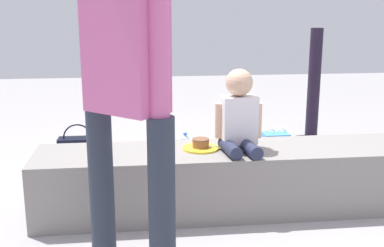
{
  "coord_description": "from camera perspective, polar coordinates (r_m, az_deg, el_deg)",
  "views": [
    {
      "loc": [
        -0.62,
        -2.71,
        1.21
      ],
      "look_at": [
        -0.34,
        -0.35,
        0.64
      ],
      "focal_mm": 44.64,
      "sensor_mm": 36.0,
      "label": 1
    }
  ],
  "objects": [
    {
      "name": "ground_plane",
      "position": [
        3.03,
        5.6,
        -10.0
      ],
      "size": [
        12.0,
        12.0,
        0.0
      ],
      "primitive_type": "plane",
      "color": "#9A9697"
    },
    {
      "name": "concrete_ledge",
      "position": [
        2.96,
        5.69,
        -6.58
      ],
      "size": [
        2.45,
        0.49,
        0.39
      ],
      "primitive_type": "cube",
      "color": "gray",
      "rests_on": "ground_plane"
    },
    {
      "name": "child_seated",
      "position": [
        2.82,
        5.62,
        1.01
      ],
      "size": [
        0.28,
        0.32,
        0.48
      ],
      "color": "#272C47",
      "rests_on": "concrete_ledge"
    },
    {
      "name": "adult_standing",
      "position": [
        2.03,
        -7.89,
        6.98
      ],
      "size": [
        0.39,
        0.37,
        1.63
      ],
      "color": "#272E3C",
      "rests_on": "ground_plane"
    },
    {
      "name": "cake_plate",
      "position": [
        2.87,
        1.05,
        -2.66
      ],
      "size": [
        0.22,
        0.22,
        0.07
      ],
      "color": "yellow",
      "rests_on": "concrete_ledge"
    },
    {
      "name": "gift_bag",
      "position": [
        3.58,
        9.9,
        -3.62
      ],
      "size": [
        0.19,
        0.13,
        0.36
      ],
      "color": "#4C99E0",
      "rests_on": "ground_plane"
    },
    {
      "name": "railing_post",
      "position": [
        4.43,
        14.24,
        2.44
      ],
      "size": [
        0.36,
        0.36,
        1.05
      ],
      "color": "black",
      "rests_on": "ground_plane"
    },
    {
      "name": "water_bottle_near_gift",
      "position": [
        4.07,
        -0.81,
        -2.51
      ],
      "size": [
        0.07,
        0.07,
        0.18
      ],
      "color": "silver",
      "rests_on": "ground_plane"
    },
    {
      "name": "party_cup_red",
      "position": [
        3.76,
        -7.7,
        -4.42
      ],
      "size": [
        0.08,
        0.08,
        0.12
      ],
      "primitive_type": "cylinder",
      "color": "red",
      "rests_on": "ground_plane"
    },
    {
      "name": "cake_box_white",
      "position": [
        3.97,
        8.14,
        -3.34
      ],
      "size": [
        0.37,
        0.36,
        0.13
      ],
      "primitive_type": "cube",
      "rotation": [
        0.0,
        0.0,
        -0.22
      ],
      "color": "white",
      "rests_on": "ground_plane"
    },
    {
      "name": "handbag_black_leather",
      "position": [
        3.96,
        -13.44,
        -3.0
      ],
      "size": [
        0.31,
        0.14,
        0.32
      ],
      "color": "black",
      "rests_on": "ground_plane"
    }
  ]
}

